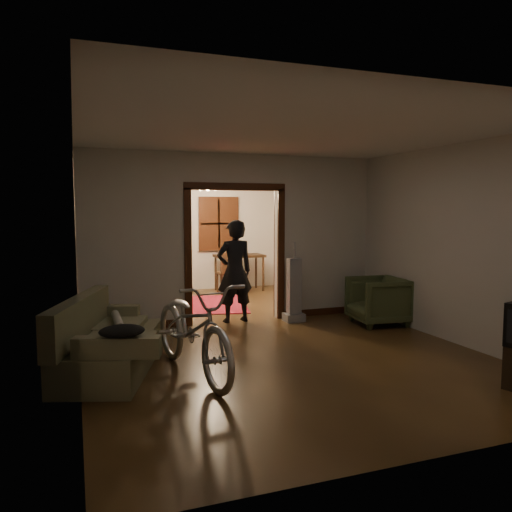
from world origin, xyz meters
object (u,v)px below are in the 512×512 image
armchair (378,301)px  desk (239,273)px  person (235,271)px  bicycle (193,328)px  sofa (111,333)px  locker (135,260)px

armchair → desk: (-1.09, 4.02, 0.02)m
person → desk: bearing=-113.8°
desk → bicycle: bearing=-98.9°
sofa → locker: bearing=98.8°
armchair → person: size_ratio=0.50×
armchair → person: 2.42m
bicycle → locker: locker is taller
sofa → desk: 5.94m
armchair → locker: 5.30m
bicycle → locker: size_ratio=1.32×
locker → desk: size_ratio=1.43×
desk → sofa: bearing=-108.5°
sofa → person: (2.13, 1.96, 0.41)m
bicycle → person: (1.27, 2.44, 0.31)m
locker → person: bearing=-47.8°
sofa → desk: bearing=75.6°
armchair → locker: (-3.46, 3.99, 0.40)m
bicycle → armchair: bicycle is taller
sofa → locker: (0.84, 4.98, 0.35)m
bicycle → locker: (-0.03, 5.45, 0.25)m
person → sofa: bearing=38.2°
armchair → person: person is taller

